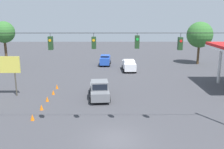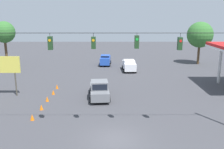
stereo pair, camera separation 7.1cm
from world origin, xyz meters
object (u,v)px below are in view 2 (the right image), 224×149
object	(u,v)px
traffic_cone_nearest	(32,117)
roadside_billboard	(1,67)
traffic_cone_second	(41,107)
traffic_cone_third	(47,99)
traffic_cone_fifth	(57,86)
tree_horizon_left	(200,35)
sedan_blue_withflow_deep	(105,60)
traffic_cone_fourth	(53,92)
tree_horizon_right	(4,32)
pickup_truck_grey_withflow_mid	(99,90)
overhead_signal_span	(115,64)
sedan_white_oncoming_deep	(129,65)

from	to	relation	value
traffic_cone_nearest	roadside_billboard	xyz separation A→B (m)	(5.47, -6.95, 3.08)
traffic_cone_second	traffic_cone_third	distance (m)	2.48
traffic_cone_fifth	tree_horizon_left	bearing A→B (deg)	-145.11
sedan_blue_withflow_deep	roadside_billboard	distance (m)	21.43
sedan_blue_withflow_deep	traffic_cone_fourth	size ratio (longest dim) A/B	7.60
traffic_cone_fourth	tree_horizon_right	xyz separation A→B (m)	(11.89, -16.08, 5.82)
pickup_truck_grey_withflow_mid	traffic_cone_fifth	size ratio (longest dim) A/B	9.41
overhead_signal_span	traffic_cone_fifth	distance (m)	14.76
traffic_cone_third	tree_horizon_right	xyz separation A→B (m)	(11.79, -18.50, 5.82)
tree_horizon_left	tree_horizon_right	distance (m)	35.24
traffic_cone_fifth	tree_horizon_right	xyz separation A→B (m)	(11.83, -13.73, 5.82)
sedan_blue_withflow_deep	tree_horizon_right	xyz separation A→B (m)	(17.60, 1.52, 5.13)
sedan_blue_withflow_deep	traffic_cone_fourth	world-z (taller)	sedan_blue_withflow_deep
overhead_signal_span	traffic_cone_second	xyz separation A→B (m)	(7.16, -4.56, -5.19)
pickup_truck_grey_withflow_mid	traffic_cone_third	xyz separation A→B (m)	(5.59, 1.06, -0.69)
traffic_cone_fifth	traffic_cone_third	bearing A→B (deg)	89.52
traffic_cone_nearest	tree_horizon_right	world-z (taller)	tree_horizon_right
traffic_cone_third	traffic_cone_fifth	xyz separation A→B (m)	(-0.04, -4.76, 0.00)
pickup_truck_grey_withflow_mid	traffic_cone_nearest	distance (m)	8.30
roadside_billboard	tree_horizon_left	distance (m)	34.66
sedan_blue_withflow_deep	traffic_cone_fourth	xyz separation A→B (m)	(5.71, 17.60, -0.70)
tree_horizon_right	tree_horizon_left	bearing A→B (deg)	-175.90
traffic_cone_nearest	traffic_cone_third	distance (m)	4.95
roadside_billboard	traffic_cone_second	bearing A→B (deg)	141.33
overhead_signal_span	traffic_cone_fourth	xyz separation A→B (m)	(7.11, -9.46, -5.19)
pickup_truck_grey_withflow_mid	tree_horizon_right	distance (m)	25.15
pickup_truck_grey_withflow_mid	traffic_cone_second	distance (m)	6.61
traffic_cone_nearest	traffic_cone_second	distance (m)	2.47
traffic_cone_nearest	tree_horizon_left	distance (m)	35.36
sedan_blue_withflow_deep	roadside_billboard	bearing A→B (deg)	57.76
tree_horizon_left	overhead_signal_span	bearing A→B (deg)	60.09
pickup_truck_grey_withflow_mid	tree_horizon_right	world-z (taller)	tree_horizon_right
sedan_blue_withflow_deep	tree_horizon_right	bearing A→B (deg)	4.95
traffic_cone_second	tree_horizon_right	world-z (taller)	tree_horizon_right
traffic_cone_fifth	tree_horizon_left	world-z (taller)	tree_horizon_left
traffic_cone_nearest	tree_horizon_right	bearing A→B (deg)	-63.46
sedan_white_oncoming_deep	sedan_blue_withflow_deep	world-z (taller)	sedan_blue_withflow_deep
sedan_blue_withflow_deep	tree_horizon_left	size ratio (longest dim) A/B	0.54
traffic_cone_second	sedan_blue_withflow_deep	bearing A→B (deg)	-104.35
pickup_truck_grey_withflow_mid	traffic_cone_nearest	bearing A→B (deg)	46.65
traffic_cone_third	tree_horizon_right	bearing A→B (deg)	-57.48
traffic_cone_nearest	traffic_cone_fourth	distance (m)	7.36
traffic_cone_nearest	tree_horizon_left	bearing A→B (deg)	-132.07
sedan_blue_withflow_deep	traffic_cone_second	size ratio (longest dim) A/B	7.60
pickup_truck_grey_withflow_mid	tree_horizon_left	distance (m)	27.09
traffic_cone_nearest	traffic_cone_fourth	xyz separation A→B (m)	(-0.19, -7.36, 0.00)
sedan_white_oncoming_deep	tree_horizon_left	size ratio (longest dim) A/B	0.59
sedan_white_oncoming_deep	traffic_cone_nearest	distance (m)	22.42
roadside_billboard	tree_horizon_left	bearing A→B (deg)	-146.66
traffic_cone_nearest	roadside_billboard	distance (m)	9.37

